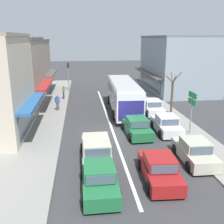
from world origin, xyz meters
TOP-DOWN VIEW (x-y plane):
  - ground_plane at (0.00, 0.00)m, footprint 140.00×140.00m
  - lane_centre_line at (0.00, 4.00)m, footprint 0.20×28.00m
  - sidewalk_left at (-6.80, 6.00)m, footprint 5.20×44.00m
  - kerb_right at (6.20, 6.00)m, footprint 2.80×44.00m
  - shopfront_mid_block at (-10.18, 9.16)m, footprint 7.67×8.62m
  - shopfront_far_end at (-10.18, 18.31)m, footprint 7.12×9.21m
  - building_right_far at (11.48, 17.14)m, footprint 8.96×13.19m
  - city_bus at (1.89, 6.87)m, footprint 3.01×10.94m
  - sedan_adjacent_lane_trail at (1.59, -7.35)m, footprint 2.05×4.28m
  - wagon_adjacent_lane_lead at (-1.73, -4.57)m, footprint 1.96×4.51m
  - sedan_behind_bus_near at (1.84, -0.29)m, footprint 2.01×4.26m
  - sedan_queue_far_back at (-1.78, -7.98)m, footprint 1.91×4.20m
  - parked_sedan_kerb_front at (4.50, -5.38)m, footprint 1.99×4.25m
  - parked_sedan_kerb_second at (4.43, 0.04)m, footprint 1.97×4.24m
  - parked_sedan_kerb_third at (4.78, 5.68)m, footprint 2.00×4.25m
  - traffic_light_downstreet at (-4.27, 18.20)m, footprint 0.33×0.24m
  - directional_road_sign at (6.16, -0.76)m, footprint 0.10×1.40m
  - street_tree_right at (6.61, 5.06)m, footprint 1.61×1.54m
  - pedestrian_with_handbag_near at (-4.74, 13.02)m, footprint 0.25×0.65m
  - pedestrian_browsing_midblock at (-5.08, 7.58)m, footprint 0.51×0.36m

SIDE VIEW (x-z plane):
  - ground_plane at x=0.00m, z-range 0.00..0.00m
  - lane_centre_line at x=0.00m, z-range 0.00..0.01m
  - kerb_right at x=6.20m, z-range 0.00..0.12m
  - sidewalk_left at x=-6.80m, z-range 0.00..0.14m
  - sedan_adjacent_lane_trail at x=1.59m, z-range -0.07..1.40m
  - sedan_behind_bus_near at x=1.84m, z-range -0.07..1.40m
  - sedan_queue_far_back at x=-1.78m, z-range -0.07..1.40m
  - parked_sedan_kerb_front at x=4.50m, z-range -0.07..1.40m
  - parked_sedan_kerb_second at x=4.43m, z-range -0.07..1.40m
  - parked_sedan_kerb_third at x=4.78m, z-range -0.07..1.40m
  - wagon_adjacent_lane_lead at x=-1.73m, z-range -0.04..1.53m
  - pedestrian_browsing_midblock at x=-5.08m, z-range 0.25..1.88m
  - pedestrian_with_handbag_near at x=-4.74m, z-range 0.25..1.88m
  - city_bus at x=1.89m, z-range 0.27..3.49m
  - street_tree_right at x=6.61m, z-range -0.13..4.26m
  - directional_road_sign at x=6.16m, z-range 0.90..4.50m
  - traffic_light_downstreet at x=-4.27m, z-range 0.75..4.95m
  - shopfront_far_end at x=-10.18m, z-range -0.01..7.42m
  - shopfront_mid_block at x=-10.18m, z-range -0.01..7.69m
  - building_right_far at x=11.48m, z-range -0.01..7.90m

